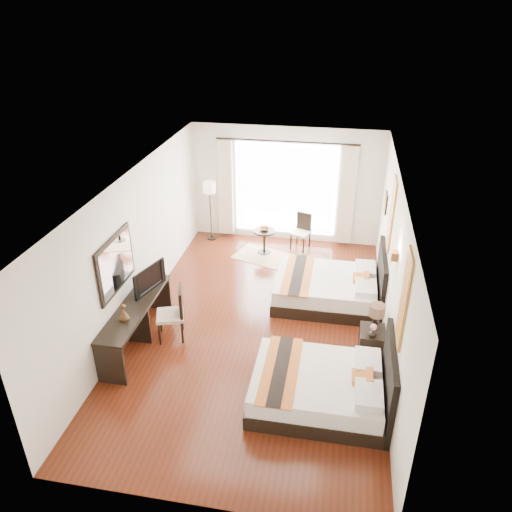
% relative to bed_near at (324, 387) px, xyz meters
% --- Properties ---
extents(floor, '(4.50, 7.50, 0.01)m').
position_rel_bed_near_xyz_m(floor, '(-1.30, 1.76, -0.30)').
color(floor, '#3E1A0B').
rests_on(floor, ground).
extents(ceiling, '(4.50, 7.50, 0.02)m').
position_rel_bed_near_xyz_m(ceiling, '(-1.30, 1.76, 2.49)').
color(ceiling, white).
rests_on(ceiling, wall_headboard).
extents(wall_headboard, '(0.01, 7.50, 2.80)m').
position_rel_bed_near_xyz_m(wall_headboard, '(0.95, 1.76, 1.10)').
color(wall_headboard, silver).
rests_on(wall_headboard, floor).
extents(wall_desk, '(0.01, 7.50, 2.80)m').
position_rel_bed_near_xyz_m(wall_desk, '(-3.54, 1.76, 1.10)').
color(wall_desk, silver).
rests_on(wall_desk, floor).
extents(wall_window, '(4.50, 0.01, 2.80)m').
position_rel_bed_near_xyz_m(wall_window, '(-1.30, 5.50, 1.10)').
color(wall_window, silver).
rests_on(wall_window, floor).
extents(wall_entry, '(4.50, 0.01, 2.80)m').
position_rel_bed_near_xyz_m(wall_entry, '(-1.30, -1.99, 1.10)').
color(wall_entry, silver).
rests_on(wall_entry, floor).
extents(window_glass, '(2.40, 0.02, 2.20)m').
position_rel_bed_near_xyz_m(window_glass, '(-1.30, 5.49, 1.00)').
color(window_glass, white).
rests_on(window_glass, wall_window).
extents(sheer_curtain, '(2.30, 0.02, 2.10)m').
position_rel_bed_near_xyz_m(sheer_curtain, '(-1.30, 5.43, 1.00)').
color(sheer_curtain, white).
rests_on(sheer_curtain, wall_window).
extents(drape_left, '(0.35, 0.14, 2.35)m').
position_rel_bed_near_xyz_m(drape_left, '(-2.75, 5.39, 0.98)').
color(drape_left, beige).
rests_on(drape_left, floor).
extents(drape_right, '(0.35, 0.14, 2.35)m').
position_rel_bed_near_xyz_m(drape_right, '(0.15, 5.39, 0.98)').
color(drape_right, beige).
rests_on(drape_right, floor).
extents(art_panel_near, '(0.03, 0.50, 1.35)m').
position_rel_bed_near_xyz_m(art_panel_near, '(0.93, 0.00, 1.65)').
color(art_panel_near, maroon).
rests_on(art_panel_near, wall_headboard).
extents(art_panel_far, '(0.03, 0.50, 1.35)m').
position_rel_bed_near_xyz_m(art_panel_far, '(0.93, 2.82, 1.65)').
color(art_panel_far, maroon).
rests_on(art_panel_far, wall_headboard).
extents(wall_sconce, '(0.10, 0.14, 0.14)m').
position_rel_bed_near_xyz_m(wall_sconce, '(0.89, 1.28, 1.62)').
color(wall_sconce, '#482E19').
rests_on(wall_sconce, wall_headboard).
extents(mirror_frame, '(0.04, 1.25, 0.95)m').
position_rel_bed_near_xyz_m(mirror_frame, '(-3.52, 0.90, 1.25)').
color(mirror_frame, black).
rests_on(mirror_frame, wall_desk).
extents(mirror_glass, '(0.01, 1.12, 0.82)m').
position_rel_bed_near_xyz_m(mirror_glass, '(-3.49, 0.90, 1.25)').
color(mirror_glass, white).
rests_on(mirror_glass, mirror_frame).
extents(bed_near, '(2.02, 1.57, 1.13)m').
position_rel_bed_near_xyz_m(bed_near, '(0.00, 0.00, 0.00)').
color(bed_near, black).
rests_on(bed_near, floor).
extents(bed_far, '(2.07, 1.62, 1.17)m').
position_rel_bed_near_xyz_m(bed_far, '(-0.03, 2.82, 0.01)').
color(bed_far, black).
rests_on(bed_far, floor).
extents(nightstand, '(0.41, 0.51, 0.49)m').
position_rel_bed_near_xyz_m(nightstand, '(0.73, 1.28, -0.05)').
color(nightstand, black).
rests_on(nightstand, floor).
extents(table_lamp, '(0.26, 0.26, 0.42)m').
position_rel_bed_near_xyz_m(table_lamp, '(0.76, 1.40, 0.49)').
color(table_lamp, black).
rests_on(table_lamp, nightstand).
extents(vase, '(0.13, 0.13, 0.14)m').
position_rel_bed_near_xyz_m(vase, '(0.71, 1.11, 0.27)').
color(vase, black).
rests_on(vase, nightstand).
extents(console_desk, '(0.50, 2.20, 0.76)m').
position_rel_bed_near_xyz_m(console_desk, '(-3.29, 0.90, 0.08)').
color(console_desk, black).
rests_on(console_desk, floor).
extents(television, '(0.35, 0.82, 0.47)m').
position_rel_bed_near_xyz_m(television, '(-3.27, 1.45, 0.70)').
color(television, black).
rests_on(television, console_desk).
extents(bronze_figurine, '(0.20, 0.20, 0.25)m').
position_rel_bed_near_xyz_m(bronze_figurine, '(-3.29, 0.50, 0.59)').
color(bronze_figurine, '#482E19').
rests_on(bronze_figurine, console_desk).
extents(desk_chair, '(0.58, 0.58, 1.00)m').
position_rel_bed_near_xyz_m(desk_chair, '(-2.73, 1.15, 0.01)').
color(desk_chair, '#B6A98C').
rests_on(desk_chair, floor).
extents(floor_lamp, '(0.30, 0.30, 1.50)m').
position_rel_bed_near_xyz_m(floor_lamp, '(-3.08, 5.16, 0.96)').
color(floor_lamp, black).
rests_on(floor_lamp, floor).
extents(side_table, '(0.50, 0.50, 0.58)m').
position_rel_bed_near_xyz_m(side_table, '(-1.67, 4.65, -0.01)').
color(side_table, black).
rests_on(side_table, floor).
extents(fruit_bowl, '(0.29, 0.29, 0.05)m').
position_rel_bed_near_xyz_m(fruit_bowl, '(-1.67, 4.66, 0.31)').
color(fruit_bowl, '#4A361A').
rests_on(fruit_bowl, side_table).
extents(window_chair, '(0.51, 0.51, 0.86)m').
position_rel_bed_near_xyz_m(window_chair, '(-0.85, 5.07, -0.03)').
color(window_chair, '#B6A98C').
rests_on(window_chair, floor).
extents(jute_rug, '(1.46, 1.21, 0.01)m').
position_rel_bed_near_xyz_m(jute_rug, '(-1.67, 4.45, -0.29)').
color(jute_rug, tan).
rests_on(jute_rug, floor).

